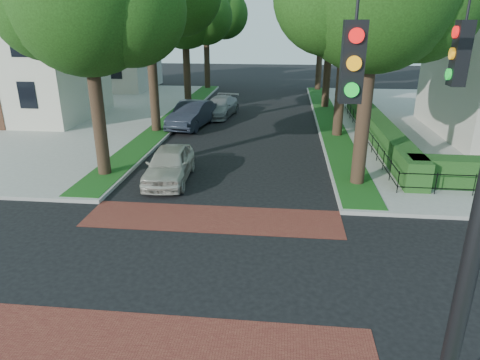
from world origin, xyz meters
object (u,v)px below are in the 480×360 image
Objects in this scene: parked_car_middle at (192,115)px; parked_car_rear at (220,107)px; parked_car_front at (169,164)px; traffic_signal at (468,164)px.

parked_car_middle is 1.06× the size of parked_car_rear.
parked_car_rear is at bearing 79.42° from parked_car_middle.
parked_car_middle is (-1.13, 9.87, 0.08)m from parked_car_front.
traffic_signal is at bearing -58.50° from parked_car_middle.
traffic_signal is 1.59× the size of parked_car_middle.
parked_car_front is 9.93m from parked_car_middle.
parked_car_rear is (0.17, 13.41, -0.05)m from parked_car_front.
traffic_signal reaches higher than parked_car_middle.
traffic_signal is 1.83× the size of parked_car_front.
parked_car_rear is (1.30, 3.54, -0.14)m from parked_car_middle.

